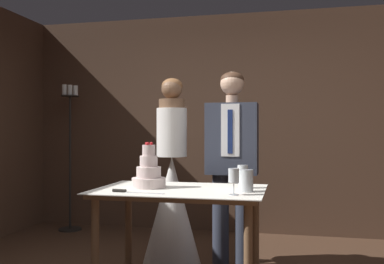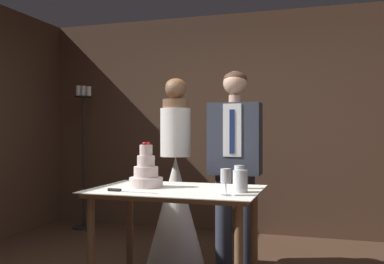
{
  "view_description": "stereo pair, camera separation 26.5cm",
  "coord_description": "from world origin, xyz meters",
  "px_view_note": "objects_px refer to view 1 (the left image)",
  "views": [
    {
      "loc": [
        0.79,
        -2.75,
        1.22
      ],
      "look_at": [
        0.02,
        0.67,
        1.22
      ],
      "focal_mm": 40.0,
      "sensor_mm": 36.0,
      "label": 1
    },
    {
      "loc": [
        1.04,
        -2.68,
        1.22
      ],
      "look_at": [
        0.02,
        0.67,
        1.22
      ],
      "focal_mm": 40.0,
      "sensor_mm": 36.0,
      "label": 2
    }
  ],
  "objects_px": {
    "cake_table": "(180,203)",
    "wine_glass_near": "(243,173)",
    "groom": "(232,157)",
    "candle_stand": "(70,155)",
    "cake_knife": "(128,191)",
    "hurricane_candle": "(246,181)",
    "bride": "(172,197)",
    "tiered_cake": "(149,174)",
    "wine_glass_middle": "(234,177)"
  },
  "relations": [
    {
      "from": "groom",
      "to": "hurricane_candle",
      "type": "bearing_deg",
      "value": -76.32
    },
    {
      "from": "hurricane_candle",
      "to": "bride",
      "type": "distance_m",
      "value": 1.16
    },
    {
      "from": "groom",
      "to": "candle_stand",
      "type": "bearing_deg",
      "value": 154.02
    },
    {
      "from": "wine_glass_middle",
      "to": "candle_stand",
      "type": "distance_m",
      "value": 3.09
    },
    {
      "from": "cake_table",
      "to": "tiered_cake",
      "type": "relative_size",
      "value": 3.6
    },
    {
      "from": "wine_glass_middle",
      "to": "groom",
      "type": "bearing_deg",
      "value": 97.89
    },
    {
      "from": "tiered_cake",
      "to": "wine_glass_near",
      "type": "xyz_separation_m",
      "value": [
        0.69,
        0.13,
        0.01
      ]
    },
    {
      "from": "cake_table",
      "to": "groom",
      "type": "distance_m",
      "value": 0.88
    },
    {
      "from": "groom",
      "to": "candle_stand",
      "type": "distance_m",
      "value": 2.41
    },
    {
      "from": "bride",
      "to": "candle_stand",
      "type": "distance_m",
      "value": 1.95
    },
    {
      "from": "wine_glass_middle",
      "to": "tiered_cake",
      "type": "bearing_deg",
      "value": 160.7
    },
    {
      "from": "cake_knife",
      "to": "groom",
      "type": "height_order",
      "value": "groom"
    },
    {
      "from": "tiered_cake",
      "to": "groom",
      "type": "xyz_separation_m",
      "value": [
        0.53,
        0.77,
        0.09
      ]
    },
    {
      "from": "tiered_cake",
      "to": "candle_stand",
      "type": "xyz_separation_m",
      "value": [
        -1.64,
        1.83,
        0.02
      ]
    },
    {
      "from": "hurricane_candle",
      "to": "bride",
      "type": "height_order",
      "value": "bride"
    },
    {
      "from": "groom",
      "to": "bride",
      "type": "bearing_deg",
      "value": 179.96
    },
    {
      "from": "tiered_cake",
      "to": "groom",
      "type": "relative_size",
      "value": 0.19
    },
    {
      "from": "hurricane_candle",
      "to": "bride",
      "type": "relative_size",
      "value": 0.09
    },
    {
      "from": "wine_glass_near",
      "to": "tiered_cake",
      "type": "bearing_deg",
      "value": -169.6
    },
    {
      "from": "wine_glass_middle",
      "to": "candle_stand",
      "type": "bearing_deg",
      "value": 138.21
    },
    {
      "from": "tiered_cake",
      "to": "candle_stand",
      "type": "relative_size",
      "value": 0.19
    },
    {
      "from": "wine_glass_near",
      "to": "bride",
      "type": "height_order",
      "value": "bride"
    },
    {
      "from": "wine_glass_near",
      "to": "bride",
      "type": "bearing_deg",
      "value": 138.12
    },
    {
      "from": "cake_knife",
      "to": "bride",
      "type": "relative_size",
      "value": 0.22
    },
    {
      "from": "bride",
      "to": "candle_stand",
      "type": "bearing_deg",
      "value": 146.7
    },
    {
      "from": "cake_knife",
      "to": "groom",
      "type": "relative_size",
      "value": 0.22
    },
    {
      "from": "hurricane_candle",
      "to": "bride",
      "type": "bearing_deg",
      "value": 132.49
    },
    {
      "from": "cake_knife",
      "to": "hurricane_candle",
      "type": "xyz_separation_m",
      "value": [
        0.79,
        0.22,
        0.07
      ]
    },
    {
      "from": "cake_table",
      "to": "candle_stand",
      "type": "height_order",
      "value": "candle_stand"
    },
    {
      "from": "cake_knife",
      "to": "wine_glass_middle",
      "type": "distance_m",
      "value": 0.73
    },
    {
      "from": "cake_knife",
      "to": "groom",
      "type": "bearing_deg",
      "value": 64.98
    },
    {
      "from": "tiered_cake",
      "to": "cake_knife",
      "type": "distance_m",
      "value": 0.3
    },
    {
      "from": "cake_table",
      "to": "tiered_cake",
      "type": "xyz_separation_m",
      "value": [
        -0.25,
        0.01,
        0.21
      ]
    },
    {
      "from": "cake_table",
      "to": "wine_glass_near",
      "type": "height_order",
      "value": "wine_glass_near"
    },
    {
      "from": "cake_knife",
      "to": "groom",
      "type": "distance_m",
      "value": 1.21
    },
    {
      "from": "candle_stand",
      "to": "wine_glass_middle",
      "type": "bearing_deg",
      "value": -41.79
    },
    {
      "from": "bride",
      "to": "groom",
      "type": "relative_size",
      "value": 0.98
    },
    {
      "from": "wine_glass_near",
      "to": "wine_glass_middle",
      "type": "distance_m",
      "value": 0.36
    },
    {
      "from": "wine_glass_near",
      "to": "cake_table",
      "type": "bearing_deg",
      "value": -162.66
    },
    {
      "from": "cake_table",
      "to": "candle_stand",
      "type": "relative_size",
      "value": 0.67
    },
    {
      "from": "wine_glass_near",
      "to": "groom",
      "type": "bearing_deg",
      "value": 104.02
    },
    {
      "from": "tiered_cake",
      "to": "cake_knife",
      "type": "relative_size",
      "value": 0.89
    },
    {
      "from": "tiered_cake",
      "to": "candle_stand",
      "type": "bearing_deg",
      "value": 131.92
    },
    {
      "from": "candle_stand",
      "to": "cake_knife",
      "type": "bearing_deg",
      "value": -53.06
    },
    {
      "from": "tiered_cake",
      "to": "cake_knife",
      "type": "xyz_separation_m",
      "value": [
        -0.06,
        -0.28,
        -0.1
      ]
    },
    {
      "from": "wine_glass_middle",
      "to": "groom",
      "type": "relative_size",
      "value": 0.1
    },
    {
      "from": "bride",
      "to": "groom",
      "type": "height_order",
      "value": "groom"
    },
    {
      "from": "cake_table",
      "to": "tiered_cake",
      "type": "height_order",
      "value": "tiered_cake"
    },
    {
      "from": "cake_knife",
      "to": "wine_glass_middle",
      "type": "xyz_separation_m",
      "value": [
        0.72,
        0.05,
        0.11
      ]
    },
    {
      "from": "cake_knife",
      "to": "candle_stand",
      "type": "xyz_separation_m",
      "value": [
        -1.58,
        2.1,
        0.12
      ]
    }
  ]
}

